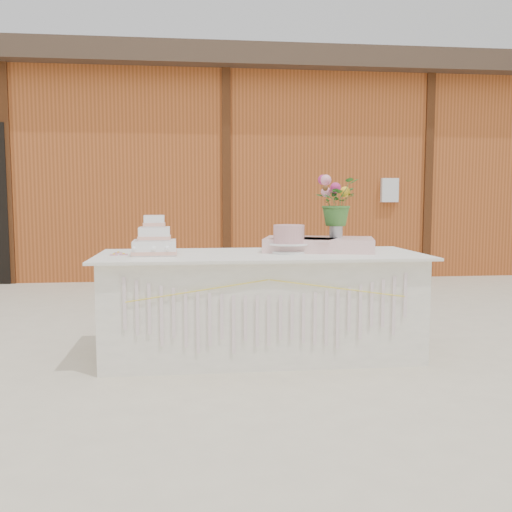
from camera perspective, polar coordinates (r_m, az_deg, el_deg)
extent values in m
plane|color=beige|center=(4.38, 0.45, -9.81)|extent=(80.00, 80.00, 0.00)
cube|color=#A55022|center=(10.21, -3.69, 7.57)|extent=(12.00, 4.00, 3.00)
cube|color=#3E2E22|center=(10.39, -3.75, 16.70)|extent=(12.60, 4.60, 0.30)
cube|color=white|center=(4.30, 0.46, -4.98)|extent=(2.28, 0.88, 0.75)
cube|color=white|center=(4.24, 0.46, 0.13)|extent=(2.40, 1.00, 0.02)
cube|color=white|center=(4.20, -10.09, 0.84)|extent=(0.31, 0.31, 0.11)
cube|color=#F8B29C|center=(4.20, -10.09, 0.41)|extent=(0.33, 0.33, 0.02)
cube|color=white|center=(4.19, -10.12, 2.21)|extent=(0.22, 0.22, 0.10)
cube|color=#F8B29C|center=(4.19, -10.11, 1.84)|extent=(0.24, 0.24, 0.02)
cube|color=white|center=(4.18, -10.14, 3.45)|extent=(0.15, 0.15, 0.09)
cube|color=#F8B29C|center=(4.19, -10.13, 3.15)|extent=(0.16, 0.16, 0.02)
cylinder|color=white|center=(4.26, 3.30, 0.39)|extent=(0.25, 0.25, 0.02)
cylinder|color=white|center=(4.25, 3.30, 0.81)|extent=(0.07, 0.07, 0.05)
cylinder|color=white|center=(4.25, 3.30, 1.21)|extent=(0.29, 0.29, 0.01)
cylinder|color=#D89C9E|center=(4.25, 3.31, 2.21)|extent=(0.23, 0.23, 0.14)
cube|color=beige|center=(4.44, 6.30, 1.16)|extent=(0.92, 0.67, 0.10)
cylinder|color=silver|center=(4.47, 8.00, 2.74)|extent=(0.10, 0.10, 0.14)
imported|color=#3A712D|center=(4.47, 8.04, 6.00)|extent=(0.44, 0.44, 0.37)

